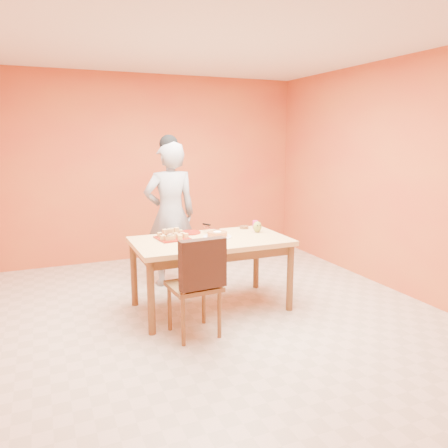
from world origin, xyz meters
name	(u,v)px	position (x,y,z in m)	size (l,w,h in m)	color
floor	(218,316)	(0.00, 0.00, 0.00)	(5.00, 5.00, 0.00)	beige
ceiling	(217,37)	(0.00, 0.00, 2.70)	(5.00, 5.00, 0.00)	silver
wall_back	(154,168)	(0.00, 2.50, 1.35)	(4.50, 4.50, 0.00)	#C86A2E
wall_right	(396,177)	(2.25, 0.00, 1.35)	(5.00, 5.00, 0.00)	#C86A2E
dining_table	(211,248)	(0.02, 0.23, 0.67)	(1.60, 0.90, 0.76)	#EAD07A
dining_chair	(194,284)	(-0.36, -0.33, 0.49)	(0.46, 0.53, 0.95)	brown
pastry_pile	(172,233)	(-0.35, 0.38, 0.82)	(0.28, 0.28, 0.09)	#E2AF60
person	(170,215)	(-0.15, 1.16, 0.88)	(0.64, 0.42, 1.76)	gray
pastry_platter	(172,238)	(-0.35, 0.38, 0.77)	(0.31, 0.31, 0.02)	maroon
red_dinner_plate	(190,233)	(-0.10, 0.58, 0.77)	(0.25, 0.25, 0.01)	maroon
white_cake_plate	(217,237)	(0.11, 0.26, 0.77)	(0.30, 0.30, 0.01)	white
sponge_cake	(217,234)	(0.11, 0.26, 0.80)	(0.21, 0.21, 0.05)	#C97434
cake_server	(212,228)	(0.12, 0.44, 0.83)	(0.04, 0.23, 0.01)	silver
egg_ornament	(257,227)	(0.61, 0.33, 0.82)	(0.10, 0.08, 0.12)	olive
magenta_glass	(255,224)	(0.70, 0.54, 0.81)	(0.06, 0.06, 0.09)	#D11F76
checker_tin	(244,227)	(0.57, 0.57, 0.78)	(0.10, 0.10, 0.03)	#391B0F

